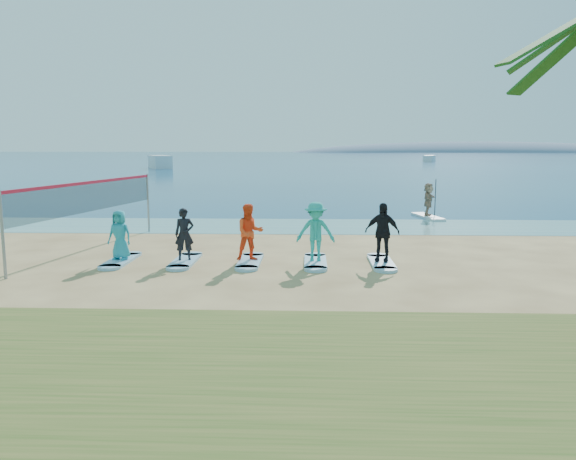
{
  "coord_description": "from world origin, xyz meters",
  "views": [
    {
      "loc": [
        2.09,
        -15.29,
        3.71
      ],
      "look_at": [
        1.44,
        2.0,
        1.1
      ],
      "focal_mm": 35.0,
      "sensor_mm": 36.0,
      "label": 1
    }
  ],
  "objects_px": {
    "student_3": "(316,231)",
    "surfboard_0": "(121,260)",
    "student_0": "(120,235)",
    "student_4": "(382,232)",
    "surfboard_1": "(185,261)",
    "boat_offshore_b": "(429,162)",
    "surfboard_4": "(381,262)",
    "surfboard_3": "(315,262)",
    "student_1": "(184,234)",
    "paddleboard": "(428,217)",
    "boat_offshore_a": "(160,168)",
    "volleyball_net": "(90,197)",
    "paddleboarder": "(428,199)",
    "student_2": "(250,232)",
    "surfboard_2": "(250,261)"
  },
  "relations": [
    {
      "from": "boat_offshore_b",
      "to": "surfboard_4",
      "type": "distance_m",
      "value": 115.13
    },
    {
      "from": "surfboard_3",
      "to": "surfboard_0",
      "type": "bearing_deg",
      "value": 180.0
    },
    {
      "from": "student_2",
      "to": "student_4",
      "type": "relative_size",
      "value": 0.97
    },
    {
      "from": "student_0",
      "to": "surfboard_1",
      "type": "relative_size",
      "value": 0.72
    },
    {
      "from": "paddleboard",
      "to": "surfboard_1",
      "type": "bearing_deg",
      "value": -141.84
    },
    {
      "from": "student_0",
      "to": "surfboard_2",
      "type": "xyz_separation_m",
      "value": [
        4.18,
        0.0,
        -0.84
      ]
    },
    {
      "from": "student_2",
      "to": "boat_offshore_a",
      "type": "bearing_deg",
      "value": 91.65
    },
    {
      "from": "boat_offshore_b",
      "to": "student_4",
      "type": "height_order",
      "value": "student_4"
    },
    {
      "from": "student_0",
      "to": "surfboard_1",
      "type": "bearing_deg",
      "value": 10.15
    },
    {
      "from": "paddleboarder",
      "to": "surfboard_2",
      "type": "xyz_separation_m",
      "value": [
        -8.03,
        -11.58,
        -0.91
      ]
    },
    {
      "from": "boat_offshore_b",
      "to": "student_1",
      "type": "height_order",
      "value": "student_1"
    },
    {
      "from": "paddleboard",
      "to": "surfboard_0",
      "type": "bearing_deg",
      "value": -147.21
    },
    {
      "from": "boat_offshore_b",
      "to": "student_2",
      "type": "bearing_deg",
      "value": -85.29
    },
    {
      "from": "boat_offshore_a",
      "to": "student_1",
      "type": "distance_m",
      "value": 76.9
    },
    {
      "from": "surfboard_3",
      "to": "surfboard_4",
      "type": "distance_m",
      "value": 2.09
    },
    {
      "from": "student_1",
      "to": "volleyball_net",
      "type": "bearing_deg",
      "value": 137.36
    },
    {
      "from": "student_1",
      "to": "paddleboarder",
      "type": "bearing_deg",
      "value": 34.08
    },
    {
      "from": "surfboard_2",
      "to": "surfboard_3",
      "type": "xyz_separation_m",
      "value": [
        2.09,
        0.0,
        0.0
      ]
    },
    {
      "from": "student_2",
      "to": "paddleboard",
      "type": "bearing_deg",
      "value": 39.94
    },
    {
      "from": "volleyball_net",
      "to": "surfboard_4",
      "type": "height_order",
      "value": "volleyball_net"
    },
    {
      "from": "student_1",
      "to": "student_3",
      "type": "xyz_separation_m",
      "value": [
        4.18,
        0.0,
        0.11
      ]
    },
    {
      "from": "student_3",
      "to": "surfboard_4",
      "type": "height_order",
      "value": "student_3"
    },
    {
      "from": "paddleboard",
      "to": "student_0",
      "type": "height_order",
      "value": "student_0"
    },
    {
      "from": "boat_offshore_b",
      "to": "student_1",
      "type": "distance_m",
      "value": 116.66
    },
    {
      "from": "boat_offshore_a",
      "to": "student_1",
      "type": "relative_size",
      "value": 4.7
    },
    {
      "from": "surfboard_2",
      "to": "student_4",
      "type": "relative_size",
      "value": 1.19
    },
    {
      "from": "boat_offshore_a",
      "to": "surfboard_2",
      "type": "relative_size",
      "value": 3.54
    },
    {
      "from": "boat_offshore_a",
      "to": "surfboard_1",
      "type": "height_order",
      "value": "boat_offshore_a"
    },
    {
      "from": "boat_offshore_b",
      "to": "student_0",
      "type": "relative_size",
      "value": 4.01
    },
    {
      "from": "student_0",
      "to": "student_3",
      "type": "bearing_deg",
      "value": 10.15
    },
    {
      "from": "student_2",
      "to": "boat_offshore_b",
      "type": "bearing_deg",
      "value": 60.1
    },
    {
      "from": "paddleboard",
      "to": "surfboard_4",
      "type": "xyz_separation_m",
      "value": [
        -3.85,
        -11.58,
        -0.01
      ]
    },
    {
      "from": "paddleboard",
      "to": "student_0",
      "type": "relative_size",
      "value": 1.9
    },
    {
      "from": "volleyball_net",
      "to": "boat_offshore_a",
      "type": "height_order",
      "value": "volleyball_net"
    },
    {
      "from": "boat_offshore_b",
      "to": "paddleboarder",
      "type": "bearing_deg",
      "value": -82.59
    },
    {
      "from": "student_0",
      "to": "boat_offshore_b",
      "type": "bearing_deg",
      "value": 83.6
    },
    {
      "from": "student_1",
      "to": "student_4",
      "type": "distance_m",
      "value": 6.27
    },
    {
      "from": "student_0",
      "to": "student_1",
      "type": "distance_m",
      "value": 2.09
    },
    {
      "from": "paddleboarder",
      "to": "surfboard_3",
      "type": "height_order",
      "value": "paddleboarder"
    },
    {
      "from": "student_3",
      "to": "surfboard_0",
      "type": "bearing_deg",
      "value": -177.98
    },
    {
      "from": "paddleboard",
      "to": "student_3",
      "type": "xyz_separation_m",
      "value": [
        -5.94,
        -11.58,
        0.97
      ]
    },
    {
      "from": "paddleboard",
      "to": "surfboard_0",
      "type": "relative_size",
      "value": 1.36
    },
    {
      "from": "student_3",
      "to": "surfboard_4",
      "type": "distance_m",
      "value": 2.31
    },
    {
      "from": "student_4",
      "to": "surfboard_1",
      "type": "bearing_deg",
      "value": -163.3
    },
    {
      "from": "surfboard_3",
      "to": "student_4",
      "type": "bearing_deg",
      "value": 0.0
    },
    {
      "from": "volleyball_net",
      "to": "surfboard_4",
      "type": "relative_size",
      "value": 4.07
    },
    {
      "from": "paddleboarder",
      "to": "surfboard_0",
      "type": "distance_m",
      "value": 16.85
    },
    {
      "from": "student_0",
      "to": "student_3",
      "type": "height_order",
      "value": "student_3"
    },
    {
      "from": "student_0",
      "to": "student_4",
      "type": "height_order",
      "value": "student_4"
    },
    {
      "from": "boat_offshore_b",
      "to": "student_0",
      "type": "height_order",
      "value": "student_0"
    }
  ]
}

